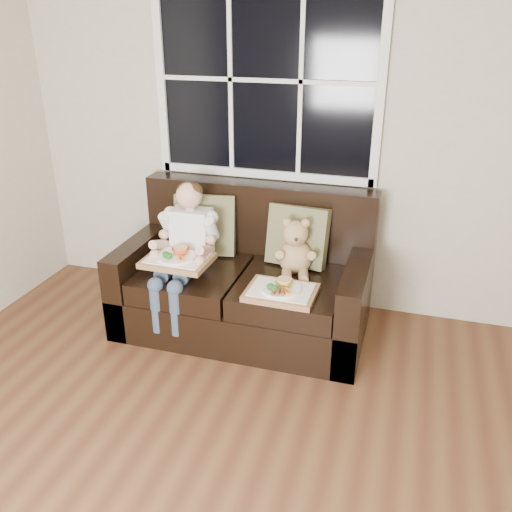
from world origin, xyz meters
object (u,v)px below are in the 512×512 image
(loveseat, at_px, (246,284))
(child, at_px, (186,240))
(teddy_bear, at_px, (295,251))
(tray_right, at_px, (281,291))
(tray_left, at_px, (178,259))

(loveseat, bearing_deg, child, -162.92)
(loveseat, height_order, teddy_bear, loveseat)
(teddy_bear, bearing_deg, tray_right, -104.11)
(loveseat, relative_size, child, 1.89)
(tray_left, distance_m, tray_right, 0.74)
(child, distance_m, tray_right, 0.78)
(loveseat, distance_m, child, 0.54)
(loveseat, height_order, tray_right, loveseat)
(child, bearing_deg, tray_left, -89.99)
(tray_left, bearing_deg, loveseat, 35.84)
(child, bearing_deg, tray_right, -16.44)
(loveseat, xyz_separation_m, child, (-0.39, -0.12, 0.34))
(loveseat, bearing_deg, teddy_bear, 1.56)
(tray_right, bearing_deg, tray_left, 175.69)
(tray_left, bearing_deg, child, 91.50)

